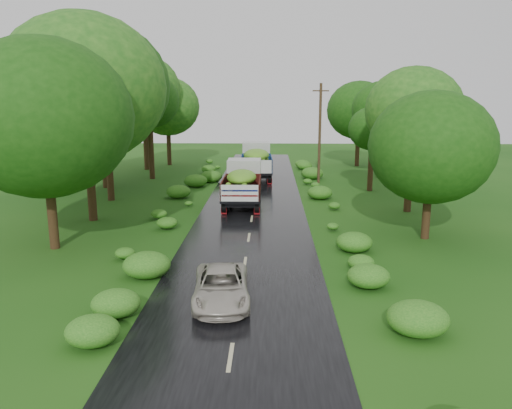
{
  "coord_description": "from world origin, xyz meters",
  "views": [
    {
      "loc": [
        1.07,
        -16.6,
        7.11
      ],
      "look_at": [
        0.36,
        8.2,
        1.7
      ],
      "focal_mm": 35.0,
      "sensor_mm": 36.0,
      "label": 1
    }
  ],
  "objects_px": {
    "truck_far": "(256,159)",
    "utility_pole": "(320,133)",
    "car": "(221,286)",
    "truck_near": "(243,181)"
  },
  "relations": [
    {
      "from": "truck_far",
      "to": "utility_pole",
      "type": "height_order",
      "value": "utility_pole"
    },
    {
      "from": "truck_far",
      "to": "utility_pole",
      "type": "xyz_separation_m",
      "value": [
        5.25,
        -2.14,
        2.49
      ]
    },
    {
      "from": "utility_pole",
      "to": "truck_far",
      "type": "bearing_deg",
      "value": 137.59
    },
    {
      "from": "truck_far",
      "to": "car",
      "type": "xyz_separation_m",
      "value": [
        -0.47,
        -26.94,
        -1.1
      ]
    },
    {
      "from": "truck_near",
      "to": "car",
      "type": "distance_m",
      "value": 16.2
    },
    {
      "from": "truck_near",
      "to": "truck_far",
      "type": "height_order",
      "value": "truck_far"
    },
    {
      "from": "car",
      "to": "utility_pole",
      "type": "height_order",
      "value": "utility_pole"
    },
    {
      "from": "truck_near",
      "to": "utility_pole",
      "type": "bearing_deg",
      "value": 55.81
    },
    {
      "from": "truck_near",
      "to": "car",
      "type": "bearing_deg",
      "value": -89.66
    },
    {
      "from": "utility_pole",
      "to": "car",
      "type": "bearing_deg",
      "value": -123.2
    }
  ]
}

